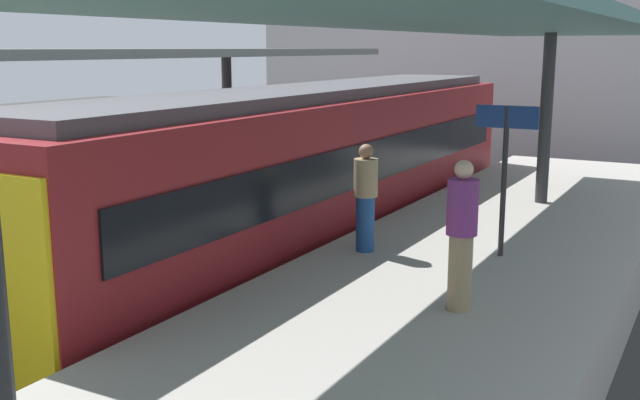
{
  "coord_description": "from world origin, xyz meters",
  "views": [
    {
      "loc": [
        6.98,
        -7.18,
        4.01
      ],
      "look_at": [
        0.8,
        4.02,
        1.41
      ],
      "focal_mm": 41.95,
      "sensor_mm": 36.0,
      "label": 1
    }
  ],
  "objects_px": {
    "passenger_near_bench": "(366,196)",
    "platform_sign": "(506,147)",
    "passenger_mid_platform": "(462,233)",
    "commuter_train": "(311,170)",
    "passenger_far_end": "(123,169)"
  },
  "relations": [
    {
      "from": "passenger_near_bench",
      "to": "platform_sign",
      "type": "bearing_deg",
      "value": 21.13
    },
    {
      "from": "platform_sign",
      "to": "passenger_near_bench",
      "type": "bearing_deg",
      "value": -158.87
    },
    {
      "from": "passenger_far_end",
      "to": "passenger_mid_platform",
      "type": "bearing_deg",
      "value": -16.05
    },
    {
      "from": "passenger_mid_platform",
      "to": "passenger_near_bench",
      "type": "bearing_deg",
      "value": 138.95
    },
    {
      "from": "passenger_near_bench",
      "to": "passenger_mid_platform",
      "type": "distance_m",
      "value": 2.77
    },
    {
      "from": "platform_sign",
      "to": "passenger_near_bench",
      "type": "relative_size",
      "value": 1.36
    },
    {
      "from": "passenger_mid_platform",
      "to": "commuter_train",
      "type": "bearing_deg",
      "value": 136.22
    },
    {
      "from": "platform_sign",
      "to": "passenger_mid_platform",
      "type": "xyz_separation_m",
      "value": [
        0.21,
        -2.54,
        -0.7
      ]
    },
    {
      "from": "commuter_train",
      "to": "passenger_near_bench",
      "type": "relative_size",
      "value": 9.21
    },
    {
      "from": "commuter_train",
      "to": "passenger_mid_platform",
      "type": "bearing_deg",
      "value": -43.78
    },
    {
      "from": "commuter_train",
      "to": "platform_sign",
      "type": "height_order",
      "value": "commuter_train"
    },
    {
      "from": "platform_sign",
      "to": "commuter_train",
      "type": "bearing_deg",
      "value": 158.32
    },
    {
      "from": "platform_sign",
      "to": "passenger_far_end",
      "type": "distance_m",
      "value": 6.98
    },
    {
      "from": "commuter_train",
      "to": "passenger_near_bench",
      "type": "distance_m",
      "value": 3.31
    },
    {
      "from": "passenger_mid_platform",
      "to": "passenger_far_end",
      "type": "height_order",
      "value": "passenger_mid_platform"
    }
  ]
}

